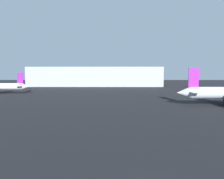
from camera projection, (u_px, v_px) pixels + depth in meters
terminal_building at (96, 77)px, 146.13m from camera, size 92.29×22.13×13.45m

